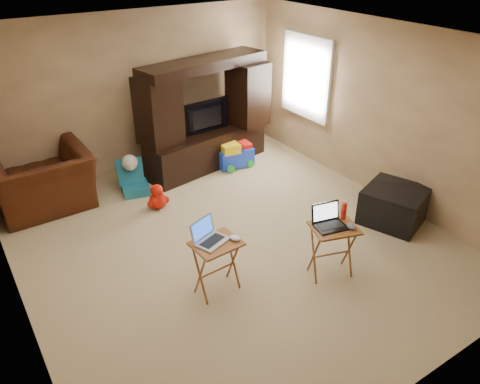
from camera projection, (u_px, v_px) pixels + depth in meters
floor at (231, 240)px, 6.04m from camera, size 5.50×5.50×0.00m
ceiling at (229, 41)px, 4.83m from camera, size 5.50×5.50×0.00m
wall_back at (138, 92)px, 7.44m from camera, size 5.00×0.00×5.00m
wall_front at (431, 279)px, 3.43m from camera, size 5.00×0.00×5.00m
wall_right at (379, 112)px, 6.64m from camera, size 0.00×5.50×5.50m
window_pane at (307, 77)px, 7.69m from camera, size 0.00×1.20×1.20m
window_frame at (306, 77)px, 7.68m from camera, size 0.06×1.14×1.34m
entertainment_center at (206, 115)px, 7.54m from camera, size 2.26×0.93×1.80m
television at (208, 118)px, 7.53m from camera, size 0.92×0.18×0.53m
recliner at (42, 181)px, 6.55m from camera, size 1.33×1.17×0.85m
child_rocker at (134, 178)px, 7.01m from camera, size 0.48×0.52×0.52m
plush_toy at (157, 196)px, 6.65m from camera, size 0.34×0.28×0.38m
push_toy at (235, 154)px, 7.84m from camera, size 0.64×0.49×0.45m
ottoman at (394, 205)px, 6.33m from camera, size 0.97×0.97×0.48m
tray_table_left at (217, 267)px, 5.04m from camera, size 0.52×0.42×0.64m
tray_table_right at (332, 251)px, 5.28m from camera, size 0.60×0.53×0.65m
laptop_left at (212, 233)px, 4.83m from camera, size 0.41×0.37×0.24m
laptop_right at (332, 218)px, 5.06m from camera, size 0.39×0.35×0.24m
mouse_left at (235, 238)px, 4.91m from camera, size 0.12×0.15×0.05m
mouse_right at (351, 226)px, 5.09m from camera, size 0.12×0.15×0.05m
water_bottle at (344, 211)px, 5.23m from camera, size 0.06×0.06×0.20m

